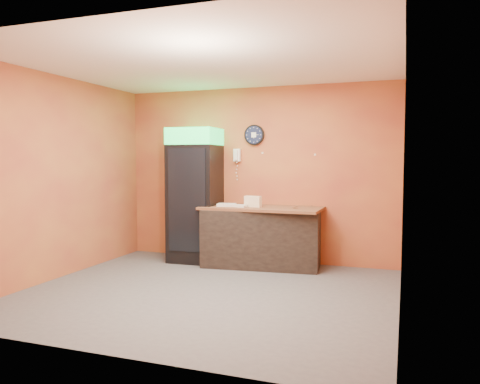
% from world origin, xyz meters
% --- Properties ---
extents(floor, '(4.50, 4.50, 0.00)m').
position_xyz_m(floor, '(0.00, 0.00, 0.00)').
color(floor, '#47474C').
rests_on(floor, ground).
extents(back_wall, '(4.50, 0.02, 2.80)m').
position_xyz_m(back_wall, '(0.00, 2.00, 1.40)').
color(back_wall, '#BC7235').
rests_on(back_wall, floor).
extents(left_wall, '(0.02, 4.00, 2.80)m').
position_xyz_m(left_wall, '(-2.25, 0.00, 1.40)').
color(left_wall, '#BC7235').
rests_on(left_wall, floor).
extents(right_wall, '(0.02, 4.00, 2.80)m').
position_xyz_m(right_wall, '(2.25, 0.00, 1.40)').
color(right_wall, '#BC7235').
rests_on(right_wall, floor).
extents(ceiling, '(4.50, 4.00, 0.02)m').
position_xyz_m(ceiling, '(0.00, 0.00, 2.80)').
color(ceiling, white).
rests_on(ceiling, back_wall).
extents(beverage_cooler, '(0.79, 0.81, 2.14)m').
position_xyz_m(beverage_cooler, '(-0.93, 1.60, 1.05)').
color(beverage_cooler, black).
rests_on(beverage_cooler, floor).
extents(prep_counter, '(1.83, 0.97, 0.88)m').
position_xyz_m(prep_counter, '(0.21, 1.61, 0.44)').
color(prep_counter, black).
rests_on(prep_counter, floor).
extents(wall_clock, '(0.33, 0.06, 0.33)m').
position_xyz_m(wall_clock, '(-0.03, 1.97, 2.04)').
color(wall_clock, black).
rests_on(wall_clock, back_wall).
extents(wall_phone, '(0.11, 0.10, 0.20)m').
position_xyz_m(wall_phone, '(-0.32, 1.95, 1.72)').
color(wall_phone, white).
rests_on(wall_phone, back_wall).
extents(butcher_paper, '(1.84, 0.87, 0.04)m').
position_xyz_m(butcher_paper, '(0.21, 1.61, 0.90)').
color(butcher_paper, brown).
rests_on(butcher_paper, prep_counter).
extents(sub_roll_stack, '(0.28, 0.14, 0.17)m').
position_xyz_m(sub_roll_stack, '(0.09, 1.52, 1.00)').
color(sub_roll_stack, beige).
rests_on(sub_roll_stack, butcher_paper).
extents(wrapped_sandwich_left, '(0.30, 0.20, 0.04)m').
position_xyz_m(wrapped_sandwich_left, '(-0.33, 1.45, 0.94)').
color(wrapped_sandwich_left, silver).
rests_on(wrapped_sandwich_left, butcher_paper).
extents(wrapped_sandwich_mid, '(0.28, 0.16, 0.04)m').
position_xyz_m(wrapped_sandwich_mid, '(-0.11, 1.44, 0.94)').
color(wrapped_sandwich_mid, silver).
rests_on(wrapped_sandwich_mid, butcher_paper).
extents(wrapped_sandwich_right, '(0.29, 0.15, 0.04)m').
position_xyz_m(wrapped_sandwich_right, '(-0.35, 1.58, 0.94)').
color(wrapped_sandwich_right, silver).
rests_on(wrapped_sandwich_right, butcher_paper).
extents(kitchen_tool, '(0.05, 0.05, 0.05)m').
position_xyz_m(kitchen_tool, '(0.08, 1.66, 0.95)').
color(kitchen_tool, silver).
rests_on(kitchen_tool, butcher_paper).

